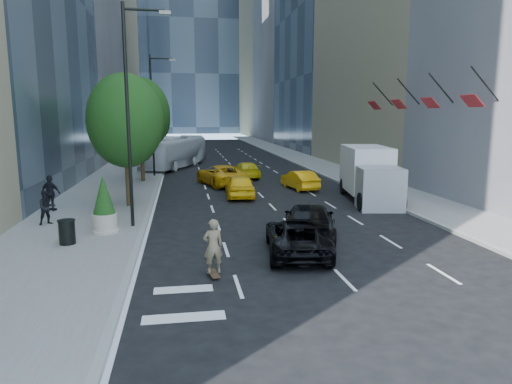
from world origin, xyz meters
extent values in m
plane|color=black|center=(0.00, 0.00, 0.00)|extent=(160.00, 160.00, 0.00)
cube|color=slate|center=(-9.00, 30.00, 0.07)|extent=(6.00, 120.00, 0.15)
cube|color=slate|center=(10.00, 30.00, 0.07)|extent=(4.00, 120.00, 0.15)
cube|color=#28333F|center=(-22.00, 92.00, 30.00)|extent=(20.00, 28.00, 60.00)
cube|color=gray|center=(22.00, 98.00, 25.00)|extent=(20.00, 24.00, 50.00)
cylinder|color=black|center=(-6.50, 4.00, 5.15)|extent=(0.16, 0.16, 10.00)
cylinder|color=black|center=(-5.60, 4.00, 9.85)|extent=(1.80, 0.12, 0.12)
cube|color=#99998C|center=(-4.70, 4.00, 9.75)|extent=(0.50, 0.22, 0.15)
cylinder|color=black|center=(-6.50, 22.00, 5.15)|extent=(0.16, 0.16, 10.00)
cylinder|color=black|center=(-5.60, 22.00, 9.85)|extent=(1.80, 0.12, 0.12)
cube|color=#99998C|center=(-4.70, 22.00, 9.75)|extent=(0.50, 0.22, 0.15)
cylinder|color=#322313|center=(-7.20, 9.00, 1.72)|extent=(0.30, 0.30, 3.15)
ellipsoid|color=#103D12|center=(-7.20, 9.00, 4.98)|extent=(4.20, 4.20, 5.25)
cylinder|color=#322313|center=(-7.20, 19.00, 1.84)|extent=(0.30, 0.30, 3.38)
ellipsoid|color=#103D12|center=(-7.20, 19.00, 5.32)|extent=(4.50, 4.50, 5.62)
cylinder|color=#322313|center=(-7.20, 32.00, 1.61)|extent=(0.30, 0.30, 2.93)
ellipsoid|color=#103D12|center=(-7.20, 32.00, 4.63)|extent=(3.90, 3.90, 4.88)
cylinder|color=black|center=(-6.40, 40.00, 2.75)|extent=(0.14, 0.14, 5.20)
imported|color=black|center=(-6.40, 40.00, 4.35)|extent=(2.48, 0.53, 1.00)
cylinder|color=black|center=(11.15, 4.00, 6.85)|extent=(1.75, 0.08, 1.75)
cube|color=#A42529|center=(10.50, 4.00, 6.00)|extent=(0.64, 1.30, 0.64)
cylinder|color=black|center=(11.15, 8.00, 6.85)|extent=(1.75, 0.08, 1.75)
cube|color=#A42529|center=(10.50, 8.00, 6.00)|extent=(0.64, 1.30, 0.64)
cylinder|color=black|center=(11.15, 12.00, 6.85)|extent=(1.75, 0.08, 1.75)
cube|color=#A42529|center=(10.50, 12.00, 6.00)|extent=(0.64, 1.30, 0.64)
cylinder|color=black|center=(11.15, 16.00, 6.85)|extent=(1.75, 0.08, 1.75)
cube|color=#A42529|center=(10.50, 16.00, 6.00)|extent=(0.64, 1.30, 0.64)
imported|color=#77674A|center=(-3.20, -3.00, 0.92)|extent=(0.73, 0.53, 1.83)
imported|color=black|center=(0.16, -1.00, 0.68)|extent=(2.93, 5.17, 1.36)
imported|color=black|center=(1.20, 1.00, 0.76)|extent=(3.43, 5.64, 1.53)
imported|color=yellow|center=(-0.47, 11.50, 0.75)|extent=(2.02, 4.51, 1.51)
imported|color=#FFAB0D|center=(4.20, 14.00, 0.67)|extent=(2.04, 4.24, 1.34)
imported|color=#E4A00C|center=(-1.22, 16.80, 0.77)|extent=(3.98, 6.06, 1.55)
imported|color=yellow|center=(1.20, 20.50, 0.66)|extent=(2.14, 4.67, 1.32)
imported|color=white|center=(-4.80, 28.91, 1.57)|extent=(6.65, 11.45, 3.14)
cube|color=silver|center=(7.41, 9.77, 1.92)|extent=(3.25, 5.11, 2.80)
cube|color=gray|center=(6.82, 6.29, 1.19)|extent=(2.70, 2.44, 2.38)
cylinder|color=black|center=(5.68, 6.07, 0.52)|extent=(0.53, 1.08, 1.04)
cylinder|color=black|center=(7.82, 5.70, 0.52)|extent=(0.53, 1.08, 1.04)
cylinder|color=black|center=(6.61, 11.58, 0.52)|extent=(0.53, 1.08, 1.04)
cylinder|color=black|center=(8.76, 11.22, 0.52)|extent=(0.53, 1.08, 1.04)
imported|color=black|center=(-10.53, 4.96, 0.96)|extent=(0.98, 0.91, 1.62)
imported|color=black|center=(-11.20, 8.21, 1.12)|extent=(1.23, 0.86, 1.94)
cylinder|color=black|center=(-8.80, 1.30, 0.63)|extent=(0.63, 0.63, 0.95)
cylinder|color=#C1B3A0|center=(-7.59, 3.00, 0.58)|extent=(1.06, 1.06, 0.85)
cone|color=#103D12|center=(-7.59, 3.00, 1.85)|extent=(0.96, 0.96, 1.70)
camera|label=1|loc=(-4.14, -17.52, 5.33)|focal=32.00mm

